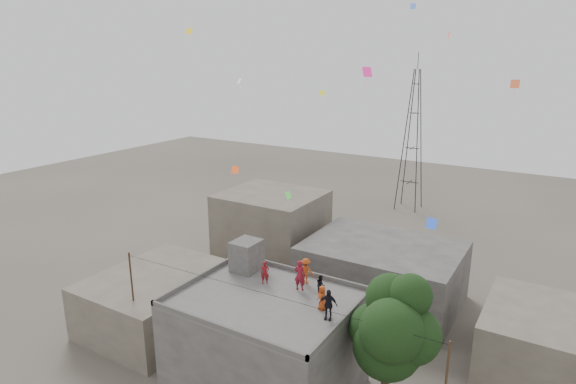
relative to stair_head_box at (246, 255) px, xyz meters
The scene contains 17 objects.
main_building 5.78m from the stair_head_box, 39.09° to the right, with size 10.00×8.00×6.10m.
parapet 4.21m from the stair_head_box, 39.09° to the right, with size 10.00×8.00×0.30m.
stair_head_box is the anchor object (origin of this frame).
neighbor_west 9.34m from the stair_head_box, behind, with size 8.00×10.00×4.00m, color #5A5147.
neighbor_north 13.35m from the stair_head_box, 65.48° to the left, with size 12.00×9.00×5.00m, color #454240.
neighbor_northwest 15.45m from the stair_head_box, 116.91° to the left, with size 9.00×8.00×7.00m, color #5A5147.
neighbor_east 19.35m from the stair_head_box, 23.28° to the left, with size 7.00×8.00×4.40m, color #5A5147.
tree 10.80m from the stair_head_box, 10.74° to the right, with size 4.90×4.60×9.10m.
utility_line 6.26m from the stair_head_box, 46.14° to the right, with size 20.12×0.62×7.40m.
transmission_tower 37.46m from the stair_head_box, 91.23° to the left, with size 2.97×2.97×20.01m.
person_red_adult 4.39m from the stair_head_box, ahead, with size 0.69×0.45×1.89m, color maroon.
person_orange_child 6.84m from the stair_head_box, 17.07° to the right, with size 0.68×0.44×1.39m, color #BA4015.
person_dark_child 5.68m from the stair_head_box, ahead, with size 0.58×0.45×1.20m, color black.
person_dark_adult 7.78m from the stair_head_box, 20.69° to the right, with size 1.00×0.42×1.70m, color black.
person_orange_adult 4.23m from the stair_head_box, ahead, with size 1.04×0.60×1.62m, color #B54514.
person_red_child 2.36m from the stair_head_box, 25.54° to the right, with size 0.52×0.34×1.43m, color maroon.
kites 11.09m from the stair_head_box, 53.98° to the left, with size 22.15×14.41×12.76m.
Camera 1 is at (14.01, -20.62, 19.49)m, focal length 30.00 mm.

